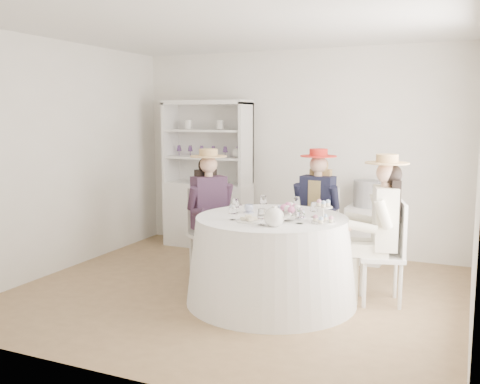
% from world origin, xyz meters
% --- Properties ---
extents(ground, '(4.50, 4.50, 0.00)m').
position_xyz_m(ground, '(0.00, 0.00, 0.00)').
color(ground, olive).
rests_on(ground, ground).
extents(ceiling, '(4.50, 4.50, 0.00)m').
position_xyz_m(ceiling, '(0.00, 0.00, 2.70)').
color(ceiling, white).
rests_on(ceiling, wall_back).
extents(wall_back, '(4.50, 0.00, 4.50)m').
position_xyz_m(wall_back, '(0.00, 2.00, 1.35)').
color(wall_back, white).
rests_on(wall_back, ground).
extents(wall_front, '(4.50, 0.00, 4.50)m').
position_xyz_m(wall_front, '(0.00, -2.00, 1.35)').
color(wall_front, white).
rests_on(wall_front, ground).
extents(wall_left, '(0.00, 4.50, 4.50)m').
position_xyz_m(wall_left, '(-2.25, 0.00, 1.35)').
color(wall_left, white).
rests_on(wall_left, ground).
extents(wall_right, '(0.00, 4.50, 4.50)m').
position_xyz_m(wall_right, '(2.25, 0.00, 1.35)').
color(wall_right, white).
rests_on(wall_right, ground).
extents(tea_table, '(1.69, 1.69, 0.85)m').
position_xyz_m(tea_table, '(0.42, -0.09, 0.43)').
color(tea_table, white).
rests_on(tea_table, ground).
extents(hutch, '(1.30, 0.69, 2.04)m').
position_xyz_m(hutch, '(-1.18, 1.69, 0.73)').
color(hutch, silver).
rests_on(hutch, ground).
extents(side_table, '(0.46, 0.46, 0.71)m').
position_xyz_m(side_table, '(1.00, 1.75, 0.35)').
color(side_table, silver).
rests_on(side_table, ground).
extents(hatbox, '(0.37, 0.37, 0.33)m').
position_xyz_m(hatbox, '(1.00, 1.75, 0.87)').
color(hatbox, black).
rests_on(hatbox, side_table).
extents(guest_left, '(0.63, 0.60, 1.46)m').
position_xyz_m(guest_left, '(-0.52, 0.42, 0.83)').
color(guest_left, silver).
rests_on(guest_left, ground).
extents(guest_mid, '(0.54, 0.56, 1.46)m').
position_xyz_m(guest_mid, '(0.58, 0.97, 0.83)').
color(guest_mid, silver).
rests_on(guest_mid, ground).
extents(guest_right, '(0.60, 0.56, 1.47)m').
position_xyz_m(guest_right, '(1.42, 0.29, 0.83)').
color(guest_right, silver).
rests_on(guest_right, ground).
extents(spare_chair, '(0.54, 0.54, 0.97)m').
position_xyz_m(spare_chair, '(-0.90, 1.10, 0.52)').
color(spare_chair, silver).
rests_on(spare_chair, ground).
extents(teacup_a, '(0.12, 0.12, 0.07)m').
position_xyz_m(teacup_a, '(0.13, 0.02, 0.89)').
color(teacup_a, white).
rests_on(teacup_a, tea_table).
extents(teacup_b, '(0.08, 0.08, 0.06)m').
position_xyz_m(teacup_b, '(0.42, 0.18, 0.88)').
color(teacup_b, white).
rests_on(teacup_b, tea_table).
extents(teacup_c, '(0.12, 0.12, 0.07)m').
position_xyz_m(teacup_c, '(0.69, -0.03, 0.89)').
color(teacup_c, white).
rests_on(teacup_c, tea_table).
extents(flower_bowl, '(0.25, 0.25, 0.05)m').
position_xyz_m(flower_bowl, '(0.63, -0.19, 0.88)').
color(flower_bowl, white).
rests_on(flower_bowl, tea_table).
extents(flower_arrangement, '(0.19, 0.18, 0.07)m').
position_xyz_m(flower_arrangement, '(0.62, -0.08, 0.94)').
color(flower_arrangement, '#D3699E').
rests_on(flower_arrangement, tea_table).
extents(table_teapot, '(0.26, 0.18, 0.19)m').
position_xyz_m(table_teapot, '(0.60, -0.50, 0.94)').
color(table_teapot, white).
rests_on(table_teapot, tea_table).
extents(sandwich_plate, '(0.24, 0.24, 0.05)m').
position_xyz_m(sandwich_plate, '(0.31, -0.39, 0.87)').
color(sandwich_plate, white).
rests_on(sandwich_plate, tea_table).
extents(cupcake_stand, '(0.22, 0.22, 0.21)m').
position_xyz_m(cupcake_stand, '(0.96, -0.18, 0.93)').
color(cupcake_stand, white).
rests_on(cupcake_stand, tea_table).
extents(stemware_set, '(0.87, 0.88, 0.15)m').
position_xyz_m(stemware_set, '(0.42, -0.09, 0.93)').
color(stemware_set, white).
rests_on(stemware_set, tea_table).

